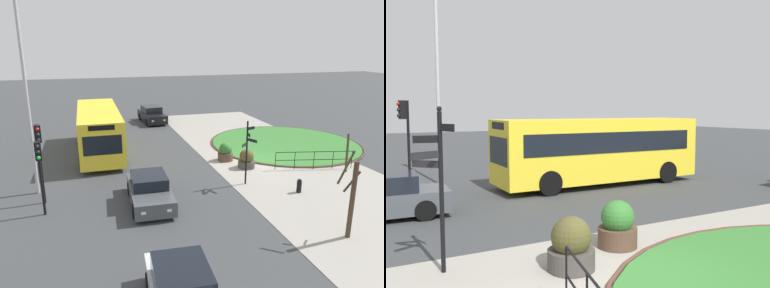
% 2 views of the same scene
% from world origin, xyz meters
% --- Properties ---
extents(ground, '(120.00, 120.00, 0.00)m').
position_xyz_m(ground, '(0.00, 0.00, 0.00)').
color(ground, '#3D3F42').
extents(sidewalk_paving, '(32.00, 8.90, 0.02)m').
position_xyz_m(sidewalk_paving, '(0.00, -1.55, 0.01)').
color(sidewalk_paving, '#9E998E').
rests_on(sidewalk_paving, ground).
extents(grass_island, '(10.64, 10.64, 0.10)m').
position_xyz_m(grass_island, '(3.26, -3.94, 0.05)').
color(grass_island, '#387A33').
rests_on(grass_island, ground).
extents(grass_kerb_ring, '(10.95, 10.95, 0.11)m').
position_xyz_m(grass_kerb_ring, '(3.26, -3.94, 0.06)').
color(grass_kerb_ring, brown).
rests_on(grass_kerb_ring, ground).
extents(signpost_directional, '(0.80, 0.96, 3.44)m').
position_xyz_m(signpost_directional, '(-3.26, 2.11, 1.98)').
color(signpost_directional, black).
rests_on(signpost_directional, ground).
extents(bollard_foreground, '(0.24, 0.24, 0.73)m').
position_xyz_m(bollard_foreground, '(-4.99, 0.00, 0.38)').
color(bollard_foreground, black).
rests_on(bollard_foreground, ground).
extents(railing_grass_edge, '(1.04, 4.54, 1.10)m').
position_xyz_m(railing_grass_edge, '(-2.17, -2.73, 0.70)').
color(railing_grass_edge, black).
rests_on(railing_grass_edge, ground).
extents(bus_yellow, '(9.41, 2.73, 2.98)m').
position_xyz_m(bus_yellow, '(4.95, 9.25, 1.61)').
color(bus_yellow, yellow).
rests_on(bus_yellow, ground).
extents(car_far_lane, '(4.20, 1.96, 1.38)m').
position_xyz_m(car_far_lane, '(-4.13, 7.39, 0.64)').
color(car_far_lane, '#474C51').
rests_on(car_far_lane, ground).
extents(car_trailing, '(4.53, 2.16, 1.52)m').
position_xyz_m(car_trailing, '(13.53, 4.13, 0.70)').
color(car_trailing, black).
rests_on(car_trailing, ground).
extents(traffic_light_near, '(0.49, 0.29, 3.35)m').
position_xyz_m(traffic_light_near, '(-4.16, 11.98, 2.47)').
color(traffic_light_near, black).
rests_on(traffic_light_near, ground).
extents(traffic_light_far, '(0.48, 0.31, 3.78)m').
position_xyz_m(traffic_light_far, '(-2.87, 12.09, 2.77)').
color(traffic_light_far, black).
rests_on(traffic_light_far, ground).
extents(lamppost_tall, '(0.32, 0.32, 9.55)m').
position_xyz_m(lamppost_tall, '(-1.40, 12.56, 5.07)').
color(lamppost_tall, '#B7B7BC').
rests_on(lamppost_tall, ground).
extents(planter_near_signpost, '(0.97, 0.97, 1.18)m').
position_xyz_m(planter_near_signpost, '(0.84, 1.68, 0.53)').
color(planter_near_signpost, brown).
rests_on(planter_near_signpost, ground).
extents(planter_kerbside, '(1.01, 1.01, 1.15)m').
position_xyz_m(planter_kerbside, '(-0.82, 0.97, 0.51)').
color(planter_kerbside, '#47423D').
rests_on(planter_kerbside, ground).
extents(street_tree_bare, '(0.70, 0.96, 4.03)m').
position_xyz_m(street_tree_bare, '(-9.28, 0.60, 1.81)').
color(street_tree_bare, '#423323').
rests_on(street_tree_bare, ground).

